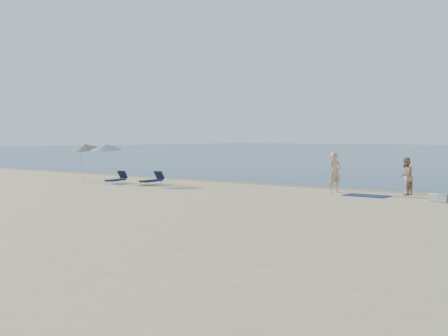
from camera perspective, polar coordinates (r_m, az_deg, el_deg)
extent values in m
cube|color=#847254|center=(29.41, 8.33, -1.83)|extent=(240.00, 1.60, 0.00)
imported|color=tan|center=(26.33, 11.19, -0.43)|extent=(0.67, 0.79, 1.85)
imported|color=#AB765A|center=(25.79, 17.96, -0.80)|extent=(0.68, 0.85, 1.67)
cube|color=#0E1B49|center=(25.02, 14.26, -2.74)|extent=(1.86, 1.07, 0.03)
cube|color=white|center=(23.64, 20.51, -2.85)|extent=(0.42, 0.38, 0.31)
cylinder|color=silver|center=(32.19, -12.14, 0.29)|extent=(0.13, 0.23, 2.04)
cone|color=white|center=(32.28, -11.89, 2.11)|extent=(2.32, 2.33, 0.48)
sphere|color=silver|center=(32.28, -11.89, 2.42)|extent=(0.06, 0.06, 0.06)
cylinder|color=silver|center=(33.83, -14.27, 0.41)|extent=(0.12, 0.35, 2.03)
cone|color=#C1B59F|center=(33.99, -13.88, 2.11)|extent=(2.07, 2.09, 0.58)
sphere|color=silver|center=(33.99, -13.89, 2.42)|extent=(0.06, 0.06, 0.06)
cube|color=#141B38|center=(31.25, -10.97, -1.20)|extent=(0.81, 1.45, 0.09)
cube|color=#141B38|center=(31.79, -10.27, -0.66)|extent=(0.57, 0.44, 0.44)
cylinder|color=#A5A5AD|center=(31.14, -10.66, -1.39)|extent=(0.03, 0.03, 0.20)
cube|color=#151C3C|center=(30.20, -7.42, -1.30)|extent=(0.68, 1.48, 0.10)
cube|color=#151C3C|center=(30.74, -6.60, -0.72)|extent=(0.56, 0.40, 0.46)
cylinder|color=#A5A5AD|center=(30.08, -7.11, -1.51)|extent=(0.03, 0.03, 0.21)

